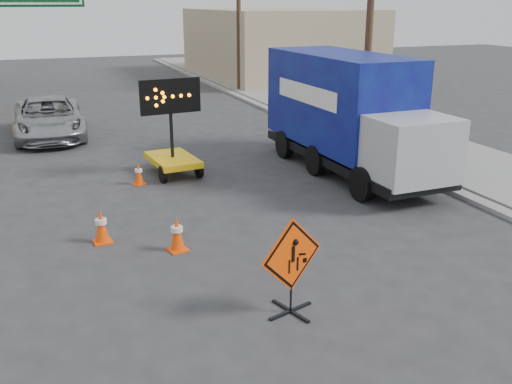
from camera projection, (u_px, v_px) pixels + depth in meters
ground at (270, 302)px, 10.25m from camera, size 100.00×100.00×0.00m
curb_right at (289, 118)px, 25.96m from camera, size 0.40×60.00×0.12m
sidewalk_right at (334, 115)px, 26.74m from camera, size 4.00×60.00×0.15m
building_right_far at (277, 43)px, 40.49m from camera, size 10.00×14.00×4.60m
utility_pole_near at (370, 14)px, 20.34m from camera, size 1.80×0.26×9.00m
utility_pole_far at (239, 9)px, 32.71m from camera, size 1.80×0.26×9.00m
construction_sign at (292, 264)px, 9.61m from camera, size 1.27×0.91×1.75m
arrow_board at (172, 154)px, 17.60m from camera, size 1.87×2.19×2.96m
pickup_truck at (49, 118)px, 22.39m from camera, size 2.64×5.61×1.55m
box_truck at (348, 120)px, 17.59m from camera, size 2.57×7.66×3.62m
cone_a at (177, 233)px, 12.24m from camera, size 0.47×0.47×0.78m
cone_b at (101, 226)px, 12.65m from camera, size 0.43×0.43×0.79m
cone_c at (139, 174)px, 16.70m from camera, size 0.45×0.45×0.67m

